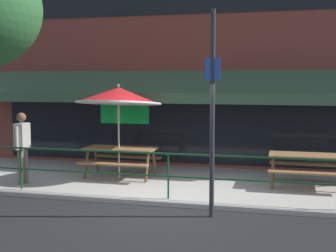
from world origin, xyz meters
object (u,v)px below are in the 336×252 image
(patio_umbrella_left, at_px, (118,96))
(pedestrian_walking, at_px, (22,144))
(picnic_table_left, at_px, (121,154))
(street_sign_pole, at_px, (212,112))
(picnic_table_centre, at_px, (309,161))

(patio_umbrella_left, distance_m, pedestrian_walking, 2.58)
(picnic_table_left, relative_size, street_sign_pole, 0.47)
(street_sign_pole, bearing_deg, picnic_table_centre, 54.11)
(picnic_table_centre, bearing_deg, patio_umbrella_left, -178.27)
(pedestrian_walking, xyz_separation_m, street_sign_pole, (4.75, -1.26, 0.93))
(picnic_table_centre, bearing_deg, picnic_table_left, -179.71)
(patio_umbrella_left, bearing_deg, street_sign_pole, -41.62)
(picnic_table_left, relative_size, patio_umbrella_left, 0.75)
(patio_umbrella_left, bearing_deg, picnic_table_centre, 1.73)
(street_sign_pole, bearing_deg, picnic_table_left, 137.06)
(street_sign_pole, bearing_deg, patio_umbrella_left, 138.38)
(picnic_table_centre, height_order, patio_umbrella_left, patio_umbrella_left)
(patio_umbrella_left, distance_m, street_sign_pole, 3.67)
(patio_umbrella_left, height_order, pedestrian_walking, patio_umbrella_left)
(picnic_table_centre, relative_size, patio_umbrella_left, 0.75)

